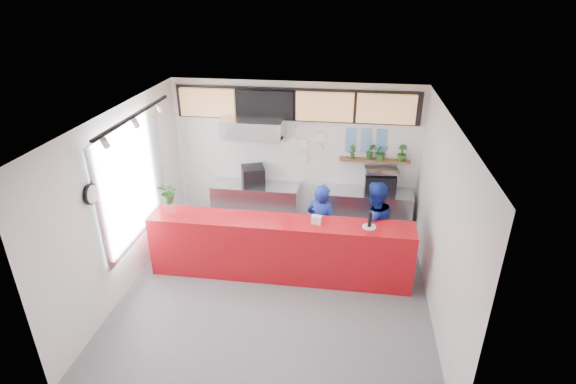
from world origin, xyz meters
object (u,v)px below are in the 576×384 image
Objects in this scene: espresso_machine at (380,183)px; staff_right at (373,226)px; service_counter at (280,249)px; pepper_mill at (370,220)px; staff_center at (321,225)px; panini_oven at (253,176)px.

espresso_machine is 0.36× the size of staff_right.
service_counter is 1.67m from staff_right.
staff_right is 6.56× the size of pepper_mill.
staff_center reaches higher than espresso_machine.
staff_right reaches higher than panini_oven.
panini_oven is 2.76m from staff_right.
staff_center is 0.90m from staff_right.
pepper_mill is at bearing 53.19° from staff_right.
panini_oven is at bearing -179.91° from espresso_machine.
staff_right is at bearing 17.42° from service_counter.
pepper_mill is (0.81, -0.50, 0.45)m from staff_center.
espresso_machine reaches higher than service_counter.
staff_center is at bearing -26.63° from staff_right.
service_counter is 1.64m from pepper_mill.
service_counter is at bearing -133.95° from espresso_machine.
pepper_mill is (1.48, -0.01, 0.69)m from service_counter.
staff_right is at bearing 79.95° from pepper_mill.
espresso_machine is at bearing 45.96° from service_counter.
staff_center is (1.51, -1.31, -0.31)m from panini_oven.
service_counter is at bearing 179.61° from pepper_mill.
staff_right reaches higher than service_counter.
staff_center is at bearing -60.99° from panini_oven.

